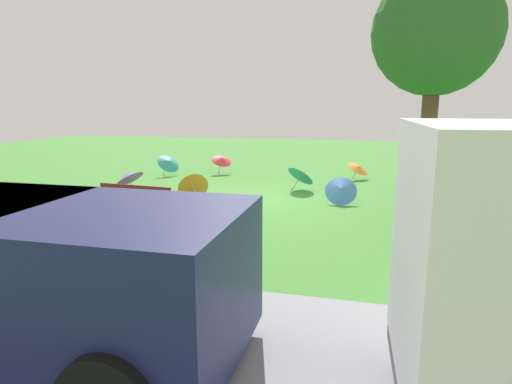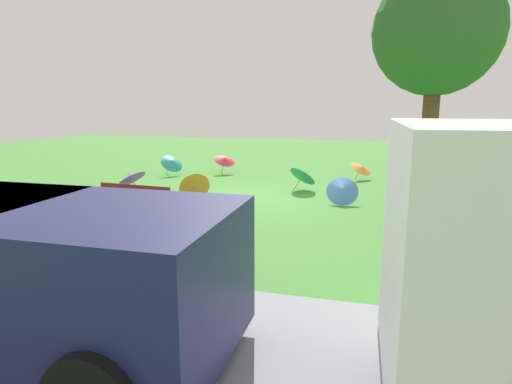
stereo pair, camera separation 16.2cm
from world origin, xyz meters
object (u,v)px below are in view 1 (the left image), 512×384
object	(u,v)px
parasol_red_0	(222,159)
parasol_purple_0	(128,177)
parasol_teal_0	(302,174)
parasol_orange_0	(193,186)
parasol_yellow_0	(479,182)
park_bench	(139,205)
parasol_blue_0	(341,190)
parasol_orange_1	(359,168)
shade_tree	(436,34)
van_dark	(0,263)
parasol_teal_1	(169,162)

from	to	relation	value
parasol_red_0	parasol_purple_0	world-z (taller)	parasol_purple_0
parasol_teal_0	parasol_orange_0	bearing A→B (deg)	39.48
parasol_yellow_0	parasol_purple_0	world-z (taller)	parasol_yellow_0
park_bench	parasol_orange_0	size ratio (longest dim) A/B	1.80
parasol_red_0	parasol_blue_0	distance (m)	5.89
park_bench	parasol_orange_1	xyz separation A→B (m)	(-4.14, -7.06, -0.07)
parasol_red_0	parasol_orange_1	xyz separation A→B (m)	(-4.80, -0.00, -0.12)
parasol_red_0	parasol_orange_0	distance (m)	4.51
parasol_orange_1	shade_tree	bearing A→B (deg)	106.23
park_bench	parasol_teal_0	xyz separation A→B (m)	(-2.60, -4.68, 0.02)
parasol_blue_0	shade_tree	bearing A→B (deg)	146.47
shade_tree	parasol_red_0	size ratio (longest dim) A/B	4.92
van_dark	parasol_teal_0	size ratio (longest dim) A/B	4.29
van_dark	parasol_red_0	world-z (taller)	van_dark
shade_tree	parasol_orange_0	world-z (taller)	shade_tree
park_bench	parasol_teal_0	distance (m)	5.35
parasol_blue_0	parasol_purple_0	xyz separation A→B (m)	(5.85, 0.19, 0.11)
park_bench	parasol_yellow_0	size ratio (longest dim) A/B	1.42
shade_tree	park_bench	bearing A→B (deg)	20.00
van_dark	parasol_purple_0	world-z (taller)	van_dark
parasol_yellow_0	parasol_teal_1	xyz separation A→B (m)	(9.45, -2.09, -0.09)
park_bench	parasol_orange_0	xyz separation A→B (m)	(-0.07, -2.60, -0.07)
parasol_red_0	parasol_yellow_0	bearing A→B (deg)	159.32
park_bench	parasol_red_0	bearing A→B (deg)	-84.65
parasol_blue_0	parasol_teal_1	distance (m)	6.80
park_bench	van_dark	bearing A→B (deg)	101.96
parasol_red_0	parasol_orange_0	size ratio (longest dim) A/B	1.15
parasol_orange_1	parasol_purple_0	bearing A→B (deg)	33.02
parasol_orange_1	parasol_yellow_0	bearing A→B (deg)	135.51
parasol_red_0	parasol_blue_0	bearing A→B (deg)	139.42
parasol_blue_0	parasol_orange_1	world-z (taller)	parasol_blue_0
shade_tree	parasol_purple_0	size ratio (longest dim) A/B	5.14
parasol_yellow_0	parasol_red_0	size ratio (longest dim) A/B	1.11
parasol_teal_1	parasol_yellow_0	bearing A→B (deg)	167.53
parasol_orange_0	parasol_blue_0	world-z (taller)	parasol_orange_0
parasol_red_0	parasol_orange_0	world-z (taller)	parasol_orange_0
van_dark	parasol_orange_0	bearing A→B (deg)	-83.07
park_bench	parasol_blue_0	world-z (taller)	park_bench
shade_tree	parasol_yellow_0	world-z (taller)	shade_tree
parasol_orange_0	parasol_purple_0	size ratio (longest dim) A/B	0.91
parasol_yellow_0	parasol_red_0	bearing A→B (deg)	-20.68
parasol_teal_0	parasol_orange_1	bearing A→B (deg)	-123.04
park_bench	parasol_blue_0	size ratio (longest dim) A/B	1.94
parasol_red_0	parasol_teal_1	distance (m)	1.86
parasol_red_0	park_bench	bearing A→B (deg)	95.35
parasol_yellow_0	parasol_orange_0	world-z (taller)	parasol_yellow_0
park_bench	parasol_blue_0	bearing A→B (deg)	-139.73
van_dark	parasol_orange_0	world-z (taller)	van_dark
shade_tree	parasol_red_0	bearing A→B (deg)	-38.70
van_dark	parasol_purple_0	distance (m)	7.93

